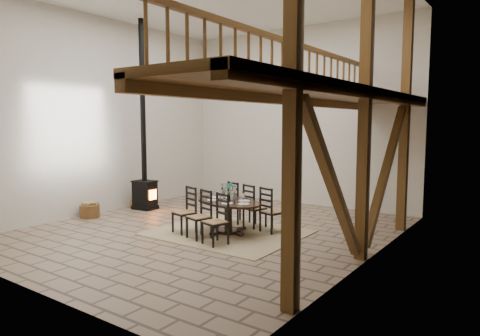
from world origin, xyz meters
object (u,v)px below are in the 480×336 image
Objects in this scene: dining_table at (228,216)px; log_basket at (90,211)px; wood_stove at (144,167)px; log_stack at (137,202)px.

log_basket is (-3.69, -0.78, -0.20)m from dining_table.
log_stack is at bearing 171.45° from wood_stove.
log_basket is 1.03× the size of log_stack.
dining_table is 3.52m from wood_stove.
dining_table reaches higher than log_stack.
log_stack is at bearing 90.93° from log_basket.
dining_table is 3.77m from log_basket.
wood_stove is at bearing -176.70° from dining_table.
log_stack is at bearing -175.96° from dining_table.
wood_stove reaches higher than log_basket.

